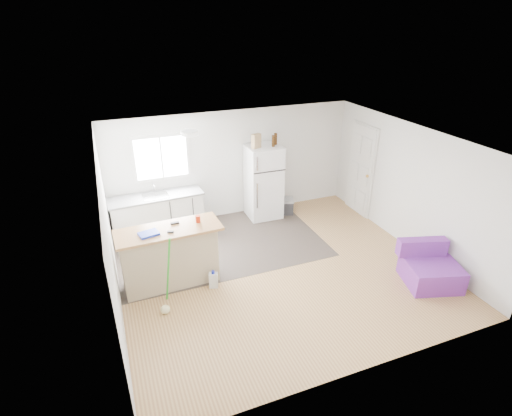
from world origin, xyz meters
The scene contains 19 objects.
room centered at (0.00, 0.00, 1.20)m, with size 5.51×5.01×2.41m.
vinyl_zone centered at (-0.73, 1.25, 0.00)m, with size 4.05×2.50×0.00m, color #2E2522.
window centered at (-1.55, 2.49, 1.55)m, with size 1.18×0.06×0.98m.
interior_door centered at (2.72, 1.55, 1.02)m, with size 0.11×0.92×2.10m.
ceiling_fixture centered at (-1.20, 1.20, 2.36)m, with size 0.30×0.30×0.07m, color white.
kitchen_cabinets centered at (-1.79, 2.20, 0.44)m, with size 1.95×0.70×1.13m.
peninsula centered at (-1.87, 0.32, 0.53)m, with size 1.73×0.71×1.05m.
refrigerator centered at (0.58, 2.14, 0.83)m, with size 0.74×0.71×1.66m.
cooler centered at (1.05, 2.07, 0.19)m, with size 0.56×0.47×0.37m.
purple_seat centered at (2.27, -1.27, 0.26)m, with size 1.06×1.04×0.71m.
cleaner_jug centered at (-1.24, -0.07, 0.14)m, with size 0.17×0.15×0.33m.
mop centered at (-2.09, -0.40, 0.23)m, with size 0.27×0.36×1.32m.
red_cup centered at (-1.33, 0.37, 1.11)m, with size 0.08×0.08×0.12m, color red.
blue_tray centered at (-2.17, 0.24, 1.07)m, with size 0.30×0.22×0.04m, color #152CC5.
tool_a centered at (-1.71, 0.46, 1.07)m, with size 0.14×0.05×0.03m, color black.
tool_b centered at (-1.83, 0.18, 1.06)m, with size 0.10×0.04×0.03m, color black.
cardboard_box centered at (0.38, 2.08, 1.81)m, with size 0.20×0.10×0.30m, color tan.
bottle_left centered at (0.76, 2.03, 1.78)m, with size 0.07×0.07×0.25m, color #371F0A.
bottle_right centered at (0.86, 2.16, 1.78)m, with size 0.07×0.07×0.25m, color #371F0A.
Camera 1 is at (-2.59, -5.50, 4.19)m, focal length 28.00 mm.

